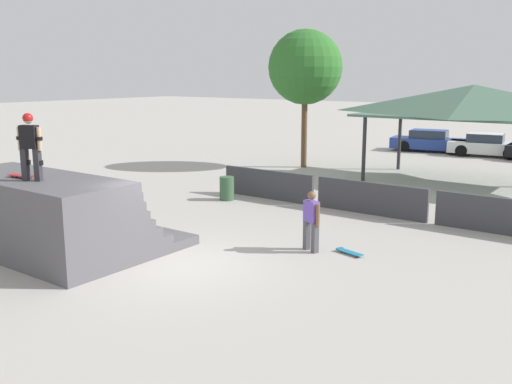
{
  "coord_description": "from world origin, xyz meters",
  "views": [
    {
      "loc": [
        9.23,
        -9.32,
        4.43
      ],
      "look_at": [
        -0.42,
        3.8,
        1.09
      ],
      "focal_mm": 40.0,
      "sensor_mm": 36.0,
      "label": 1
    }
  ],
  "objects_px": {
    "tree_beside_pavilion": "(305,68)",
    "trash_bin": "(227,188)",
    "skater_on_deck": "(30,142)",
    "skateboard_on_ground": "(349,252)",
    "parked_car_blue": "(430,141)",
    "parked_car_white": "(487,145)",
    "skateboard_on_deck": "(22,176)",
    "bystander_walking": "(311,218)"
  },
  "relations": [
    {
      "from": "tree_beside_pavilion",
      "to": "trash_bin",
      "type": "distance_m",
      "value": 9.33
    },
    {
      "from": "skater_on_deck",
      "to": "tree_beside_pavilion",
      "type": "relative_size",
      "value": 0.24
    },
    {
      "from": "skateboard_on_ground",
      "to": "parked_car_blue",
      "type": "bearing_deg",
      "value": -60.81
    },
    {
      "from": "skater_on_deck",
      "to": "parked_car_white",
      "type": "distance_m",
      "value": 25.83
    },
    {
      "from": "skateboard_on_deck",
      "to": "parked_car_white",
      "type": "bearing_deg",
      "value": 73.86
    },
    {
      "from": "skater_on_deck",
      "to": "tree_beside_pavilion",
      "type": "distance_m",
      "value": 16.4
    },
    {
      "from": "skateboard_on_ground",
      "to": "parked_car_blue",
      "type": "distance_m",
      "value": 21.31
    },
    {
      "from": "parked_car_white",
      "to": "skateboard_on_ground",
      "type": "bearing_deg",
      "value": -92.12
    },
    {
      "from": "skateboard_on_deck",
      "to": "trash_bin",
      "type": "bearing_deg",
      "value": 84.48
    },
    {
      "from": "skater_on_deck",
      "to": "bystander_walking",
      "type": "distance_m",
      "value": 7.04
    },
    {
      "from": "bystander_walking",
      "to": "parked_car_blue",
      "type": "height_order",
      "value": "bystander_walking"
    },
    {
      "from": "skateboard_on_deck",
      "to": "parked_car_blue",
      "type": "bearing_deg",
      "value": 81.09
    },
    {
      "from": "parked_car_blue",
      "to": "parked_car_white",
      "type": "distance_m",
      "value": 3.24
    },
    {
      "from": "skateboard_on_deck",
      "to": "parked_car_blue",
      "type": "xyz_separation_m",
      "value": [
        1.08,
        25.51,
        -1.43
      ]
    },
    {
      "from": "bystander_walking",
      "to": "tree_beside_pavilion",
      "type": "height_order",
      "value": "tree_beside_pavilion"
    },
    {
      "from": "trash_bin",
      "to": "parked_car_white",
      "type": "distance_m",
      "value": 17.95
    },
    {
      "from": "tree_beside_pavilion",
      "to": "trash_bin",
      "type": "relative_size",
      "value": 7.74
    },
    {
      "from": "skater_on_deck",
      "to": "skateboard_on_deck",
      "type": "distance_m",
      "value": 1.0
    },
    {
      "from": "tree_beside_pavilion",
      "to": "skateboard_on_deck",
      "type": "bearing_deg",
      "value": -83.44
    },
    {
      "from": "skater_on_deck",
      "to": "skateboard_on_ground",
      "type": "bearing_deg",
      "value": 17.27
    },
    {
      "from": "skateboard_on_ground",
      "to": "parked_car_white",
      "type": "height_order",
      "value": "parked_car_white"
    },
    {
      "from": "bystander_walking",
      "to": "trash_bin",
      "type": "distance_m",
      "value": 6.62
    },
    {
      "from": "skateboard_on_ground",
      "to": "parked_car_white",
      "type": "distance_m",
      "value": 20.63
    },
    {
      "from": "skateboard_on_deck",
      "to": "bystander_walking",
      "type": "bearing_deg",
      "value": 33.13
    },
    {
      "from": "skateboard_on_deck",
      "to": "parked_car_white",
      "type": "height_order",
      "value": "skateboard_on_deck"
    },
    {
      "from": "tree_beside_pavilion",
      "to": "parked_car_blue",
      "type": "distance_m",
      "value": 10.73
    },
    {
      "from": "skater_on_deck",
      "to": "bystander_walking",
      "type": "xyz_separation_m",
      "value": [
        4.96,
        4.58,
        -2.03
      ]
    },
    {
      "from": "bystander_walking",
      "to": "parked_car_white",
      "type": "relative_size",
      "value": 0.37
    },
    {
      "from": "trash_bin",
      "to": "parked_car_white",
      "type": "xyz_separation_m",
      "value": [
        4.46,
        17.38,
        0.18
      ]
    },
    {
      "from": "bystander_walking",
      "to": "trash_bin",
      "type": "bearing_deg",
      "value": -10.94
    },
    {
      "from": "skateboard_on_ground",
      "to": "trash_bin",
      "type": "height_order",
      "value": "trash_bin"
    },
    {
      "from": "skater_on_deck",
      "to": "parked_car_blue",
      "type": "relative_size",
      "value": 0.34
    },
    {
      "from": "bystander_walking",
      "to": "parked_car_white",
      "type": "height_order",
      "value": "bystander_walking"
    },
    {
      "from": "bystander_walking",
      "to": "tree_beside_pavilion",
      "type": "bearing_deg",
      "value": -36.73
    },
    {
      "from": "bystander_walking",
      "to": "parked_car_blue",
      "type": "bearing_deg",
      "value": -57.29
    },
    {
      "from": "skateboard_on_ground",
      "to": "skateboard_on_deck",
      "type": "bearing_deg",
      "value": 52.11
    },
    {
      "from": "skater_on_deck",
      "to": "parked_car_white",
      "type": "relative_size",
      "value": 0.38
    },
    {
      "from": "skater_on_deck",
      "to": "parked_car_blue",
      "type": "bearing_deg",
      "value": 66.04
    },
    {
      "from": "skater_on_deck",
      "to": "parked_car_blue",
      "type": "distance_m",
      "value": 25.66
    },
    {
      "from": "parked_car_white",
      "to": "parked_car_blue",
      "type": "bearing_deg",
      "value": 170.14
    },
    {
      "from": "skateboard_on_ground",
      "to": "parked_car_blue",
      "type": "xyz_separation_m",
      "value": [
        -5.31,
        20.63,
        0.54
      ]
    },
    {
      "from": "bystander_walking",
      "to": "trash_bin",
      "type": "height_order",
      "value": "bystander_walking"
    }
  ]
}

